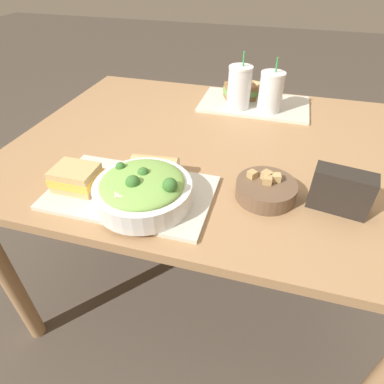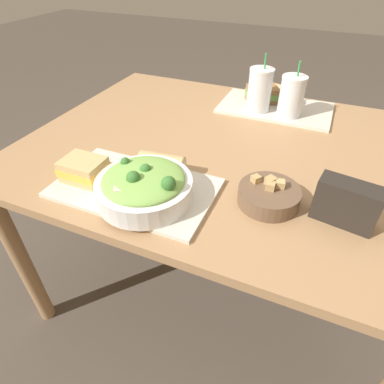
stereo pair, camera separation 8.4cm
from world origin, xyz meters
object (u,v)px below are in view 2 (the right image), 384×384
Objects in this scene: salad_bowl at (144,186)px; sandwich_near at (84,169)px; baguette_near at (162,163)px; drink_cup_dark at (259,91)px; soup_bowl at (269,195)px; drink_cup_red at (291,98)px; chip_bag at (346,203)px; sandwich_far at (262,94)px; baguette_far at (281,92)px.

sandwich_near is (-0.21, 0.01, -0.01)m from salad_bowl.
drink_cup_dark is (0.16, 0.55, 0.05)m from baguette_near.
baguette_near is (-0.33, 0.01, 0.01)m from soup_bowl.
drink_cup_red is (0.27, 0.68, 0.03)m from salad_bowl.
chip_bag reaches higher than soup_bowl.
chip_bag reaches higher than baguette_near.
drink_cup_dark is at bearing -109.47° from sandwich_far.
baguette_near is 0.67× the size of drink_cup_red.
soup_bowl is 0.59m from drink_cup_dark.
soup_bowl is at bearing -73.05° from drink_cup_dark.
soup_bowl is 1.06× the size of sandwich_far.
baguette_far is (0.41, 0.84, -0.00)m from sandwich_near.
chip_bag reaches higher than sandwich_near.
salad_bowl is 1.81× the size of baguette_near.
baguette_far is at bearing -22.53° from baguette_near.
soup_bowl and baguette_far have the same top height.
chip_bag is (0.70, 0.12, 0.01)m from sandwich_near.
sandwich_far is 0.70× the size of drink_cup_dark.
salad_bowl is at bearing -123.59° from sandwich_far.
baguette_far is 0.63× the size of drink_cup_red.
salad_bowl is 0.79m from sandwich_far.
salad_bowl is at bearing -175.10° from baguette_far.
drink_cup_dark is 0.13m from drink_cup_red.
drink_cup_dark is at bearing -21.52° from baguette_near.
drink_cup_dark is at bearing 178.00° from baguette_far.
baguette_far is (-0.11, 0.72, 0.01)m from soup_bowl.
chip_bag is (0.51, -0.01, 0.02)m from baguette_near.
baguette_far is (0.07, 0.07, -0.00)m from sandwich_far.
chip_bag reaches higher than baguette_far.
sandwich_near is 0.82m from drink_cup_red.
drink_cup_dark is 0.66m from chip_bag.
soup_bowl is at bearing 22.03° from salad_bowl.
drink_cup_red reaches higher than sandwich_near.
drink_cup_dark is at bearing 132.45° from chip_bag.
baguette_far is at bearing 22.79° from sandwich_far.
sandwich_far is 1.18× the size of baguette_far.
chip_bag is (0.19, 0.00, 0.03)m from soup_bowl.
drink_cup_red is at bearing 122.28° from chip_bag.
sandwich_near is 0.76m from drink_cup_dark.
drink_cup_red reaches higher than baguette_far.
baguette_far is 0.18m from drink_cup_dark.
salad_bowl is 0.34m from soup_bowl.
sandwich_far is 0.17m from drink_cup_red.
salad_bowl is 1.56× the size of soup_bowl.
soup_bowl is 0.56m from drink_cup_red.
chip_bag reaches higher than sandwich_far.
drink_cup_dark reaches higher than salad_bowl.
salad_bowl is 2.09× the size of sandwich_near.
sandwich_far is at bearing 94.41° from drink_cup_dark.
salad_bowl is at bearing -155.88° from chip_bag.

